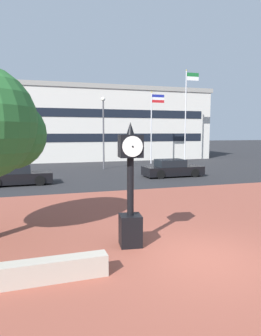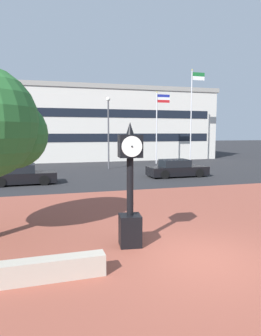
% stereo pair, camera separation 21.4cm
% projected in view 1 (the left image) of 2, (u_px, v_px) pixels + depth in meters
% --- Properties ---
extents(ground_plane, '(200.00, 200.00, 0.00)m').
position_uv_depth(ground_plane, '(201.00, 259.00, 8.05)').
color(ground_plane, '#262628').
extents(plaza_brick_paving, '(44.00, 13.71, 0.01)m').
position_uv_depth(plaza_brick_paving, '(159.00, 227.00, 10.75)').
color(plaza_brick_paving, brown).
rests_on(plaza_brick_paving, ground).
extents(planter_wall, '(3.21, 0.46, 0.50)m').
position_uv_depth(planter_wall, '(35.00, 272.00, 6.71)').
color(planter_wall, '#ADA393').
rests_on(planter_wall, ground).
extents(street_clock, '(0.71, 0.76, 3.57)m').
position_uv_depth(street_clock, '(130.00, 191.00, 8.79)').
color(street_clock, black).
rests_on(street_clock, ground).
extents(car_street_near, '(4.43, 1.93, 1.28)m').
position_uv_depth(car_street_near, '(172.00, 169.00, 22.89)').
color(car_street_near, black).
rests_on(car_street_near, ground).
extents(car_street_mid, '(4.15, 2.02, 1.28)m').
position_uv_depth(car_street_mid, '(17.00, 176.00, 19.30)').
color(car_street_mid, black).
rests_on(car_street_mid, ground).
extents(flagpole_primary, '(1.48, 0.14, 7.42)m').
position_uv_depth(flagpole_primary, '(153.00, 122.00, 31.83)').
color(flagpole_primary, silver).
rests_on(flagpole_primary, ground).
extents(flagpole_secondary, '(1.53, 0.14, 9.82)m').
position_uv_depth(flagpole_secondary, '(187.00, 110.00, 32.82)').
color(flagpole_secondary, silver).
rests_on(flagpole_secondary, ground).
extents(civic_building, '(25.51, 10.41, 8.54)m').
position_uv_depth(civic_building, '(102.00, 124.00, 39.03)').
color(civic_building, beige).
rests_on(civic_building, ground).
extents(street_lamp_post, '(0.36, 0.36, 6.34)m').
position_uv_depth(street_lamp_post, '(103.00, 125.00, 27.11)').
color(street_lamp_post, '#4C4C51').
rests_on(street_lamp_post, ground).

